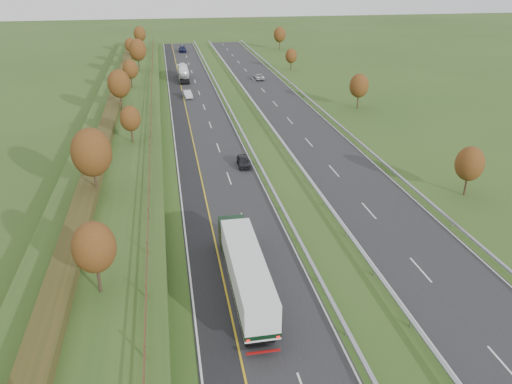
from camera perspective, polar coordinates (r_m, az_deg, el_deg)
ground at (r=83.32m, az=-0.31°, el=7.12°), size 400.00×400.00×0.00m
near_carriageway at (r=87.11m, az=-6.14°, el=7.77°), size 10.50×200.00×0.04m
far_carriageway at (r=89.78m, az=4.52°, el=8.33°), size 10.50×200.00×0.04m
hard_shoulder at (r=86.93m, az=-8.62°, el=7.60°), size 3.00×200.00×0.04m
lane_markings at (r=87.67m, az=-1.92°, el=8.02°), size 26.75×200.00×0.01m
embankment_left at (r=86.90m, az=-14.81°, el=7.73°), size 12.00×200.00×2.00m
hedge_left at (r=86.68m, az=-16.24°, el=8.59°), size 2.20×180.00×1.10m
fence_left at (r=85.81m, az=-11.92°, el=9.01°), size 0.12×189.06×1.20m
median_barrier_near at (r=87.53m, az=-2.40°, el=8.37°), size 0.32×200.00×0.71m
median_barrier_far at (r=88.35m, az=0.91°, el=8.54°), size 0.32×200.00×0.71m
outer_barrier_far at (r=91.25m, az=8.10°, el=8.82°), size 0.32×200.00×0.71m
trees_left at (r=82.29m, az=-15.08°, el=10.67°), size 6.64×164.30×7.66m
trees_far at (r=119.86m, az=7.30°, el=14.35°), size 8.45×118.60×7.12m
box_lorry at (r=40.97m, az=-1.27°, el=-8.73°), size 2.58×16.28×4.06m
road_tanker at (r=122.86m, az=-8.31°, el=13.41°), size 2.40×11.22×3.46m
car_dark_near at (r=67.43m, az=-1.41°, el=3.54°), size 1.76×4.15×1.40m
car_silver_mid at (r=105.43m, az=-7.86°, el=11.02°), size 2.13×4.61×1.46m
car_small_far at (r=165.82m, az=-8.41°, el=15.85°), size 2.41×5.70×1.64m
car_oncoming at (r=122.36m, az=0.31°, el=13.05°), size 2.25×4.71×1.29m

